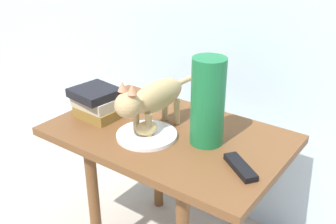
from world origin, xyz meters
The scene contains 7 objects.
side_table centered at (0.00, 0.00, 0.48)m, with size 0.86×0.55×0.56m.
plate centered at (-0.04, -0.08, 0.57)m, with size 0.22×0.22×0.01m, color white.
bread_roll centered at (-0.03, -0.08, 0.60)m, with size 0.08×0.06×0.05m, color #E0BC7A.
cat centered at (-0.05, -0.03, 0.69)m, with size 0.11×0.48×0.23m.
book_stack centered at (-0.30, -0.05, 0.62)m, with size 0.19×0.18×0.12m.
green_vase centered at (0.15, 0.02, 0.71)m, with size 0.12×0.12×0.31m, color #196B38.
tv_remote centered at (0.33, -0.07, 0.57)m, with size 0.15×0.04×0.02m, color black.
Camera 1 is at (0.76, -1.05, 1.25)m, focal length 42.54 mm.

